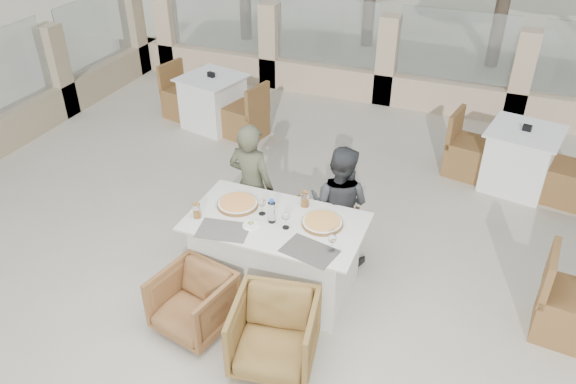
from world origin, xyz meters
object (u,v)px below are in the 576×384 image
at_px(dining_table, 276,254).
at_px(diner_right, 339,205).
at_px(wine_glass_centre, 262,206).
at_px(wine_glass_corner, 332,242).
at_px(bg_table_a, 213,102).
at_px(pizza_left, 238,203).
at_px(armchair_far_right, 321,237).
at_px(armchair_near_right, 274,334).
at_px(beer_glass_left, 197,211).
at_px(olive_dish, 251,224).
at_px(beer_glass_right, 305,199).
at_px(wine_glass_near, 286,219).
at_px(pizza_right, 322,222).
at_px(bg_table_b, 519,159).
at_px(water_bottle, 272,211).
at_px(armchair_far_left, 260,217).
at_px(diner_left, 251,185).
at_px(armchair_near_left, 193,302).

height_order(dining_table, diner_right, diner_right).
xyz_separation_m(wine_glass_centre, wine_glass_corner, (0.76, -0.27, 0.00)).
bearing_deg(bg_table_a, pizza_left, -44.52).
distance_m(armchair_far_right, armchair_near_right, 1.39).
bearing_deg(beer_glass_left, diner_right, 37.70).
bearing_deg(diner_right, olive_dish, 58.42).
height_order(wine_glass_centre, beer_glass_right, wine_glass_centre).
height_order(wine_glass_near, diner_right, diner_right).
bearing_deg(armchair_near_right, wine_glass_corner, 57.73).
xyz_separation_m(pizza_right, armchair_near_right, (-0.07, -0.96, -0.48)).
bearing_deg(olive_dish, bg_table_b, 52.89).
relative_size(water_bottle, bg_table_a, 0.15).
bearing_deg(dining_table, armchair_far_left, 125.69).
bearing_deg(dining_table, diner_left, 131.32).
relative_size(diner_left, diner_right, 1.07).
relative_size(wine_glass_centre, wine_glass_near, 1.00).
xyz_separation_m(pizza_left, armchair_near_left, (-0.04, -0.86, -0.51)).
xyz_separation_m(wine_glass_corner, bg_table_b, (1.44, 2.99, -0.48)).
relative_size(armchair_near_left, bg_table_a, 0.38).
bearing_deg(diner_left, armchair_far_left, -159.29).
bearing_deg(pizza_right, bg_table_a, 133.07).
bearing_deg(armchair_far_left, diner_left, 36.83).
distance_m(armchair_near_left, armchair_near_right, 0.81).
height_order(wine_glass_corner, armchair_far_right, wine_glass_corner).
relative_size(armchair_near_right, bg_table_b, 0.41).
bearing_deg(beer_glass_right, armchair_far_right, 62.42).
distance_m(wine_glass_centre, armchair_near_left, 1.05).
bearing_deg(diner_right, diner_left, 7.50).
height_order(water_bottle, diner_left, diner_left).
xyz_separation_m(pizza_right, water_bottle, (-0.44, -0.13, 0.10)).
height_order(pizza_right, bg_table_b, pizza_right).
bearing_deg(armchair_near_right, wine_glass_near, 95.33).
distance_m(dining_table, wine_glass_centre, 0.51).
bearing_deg(armchair_far_right, beer_glass_left, 38.01).
height_order(pizza_right, diner_right, diner_right).
height_order(armchair_far_left, diner_left, diner_left).
bearing_deg(bg_table_b, armchair_near_left, -114.51).
xyz_separation_m(wine_glass_corner, armchair_far_right, (-0.33, 0.75, -0.58)).
distance_m(beer_glass_right, bg_table_a, 3.56).
relative_size(wine_glass_corner, armchair_near_left, 0.30).
relative_size(beer_glass_left, armchair_near_left, 0.23).
distance_m(wine_glass_near, diner_right, 0.79).
bearing_deg(pizza_right, wine_glass_centre, -175.04).
xyz_separation_m(beer_glass_left, armchair_near_right, (1.03, -0.65, -0.53)).
xyz_separation_m(armchair_near_right, bg_table_b, (1.70, 3.63, 0.08)).
distance_m(wine_glass_corner, armchair_far_right, 1.00).
distance_m(diner_right, bg_table_b, 2.70).
bearing_deg(wine_glass_near, armchair_far_right, 76.22).
bearing_deg(water_bottle, pizza_right, 16.23).
distance_m(pizza_left, olive_dish, 0.36).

